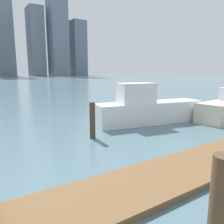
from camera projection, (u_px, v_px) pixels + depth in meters
name	position (u px, v px, depth m)	size (l,w,h in m)	color
ground_plane	(29.00, 120.00, 14.44)	(300.00, 300.00, 0.00)	slate
floating_dock	(219.00, 157.00, 7.98)	(15.05, 2.00, 0.18)	brown
dock_piling_5	(92.00, 120.00, 10.40)	(0.26, 0.26, 1.68)	#473826
moored_boat_3	(147.00, 109.00, 13.44)	(6.78, 2.73, 2.40)	white
skyline_tower_3	(0.00, 6.00, 129.31)	(11.70, 6.12, 79.46)	gray
skyline_tower_4	(36.00, 42.00, 133.26)	(7.82, 12.79, 39.16)	slate
skyline_tower_5	(57.00, 16.00, 131.93)	(9.83, 11.15, 69.16)	slate
skyline_tower_6	(77.00, 49.00, 145.55)	(8.70, 13.14, 33.76)	slate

